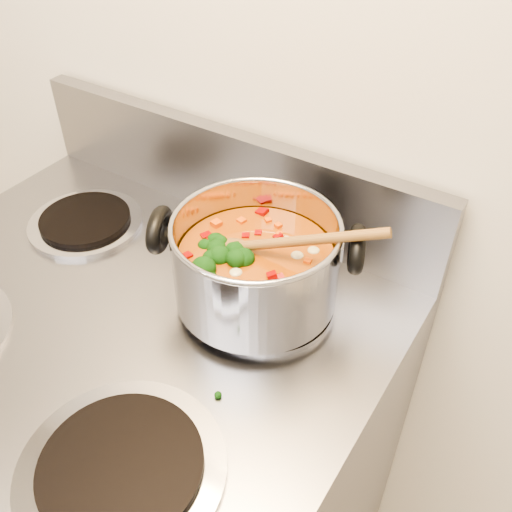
{
  "coord_description": "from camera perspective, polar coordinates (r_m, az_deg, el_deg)",
  "views": [
    {
      "loc": [
        0.44,
        0.81,
        1.51
      ],
      "look_at": [
        0.13,
        1.31,
        1.01
      ],
      "focal_mm": 40.0,
      "sensor_mm": 36.0,
      "label": 1
    }
  ],
  "objects": [
    {
      "name": "wooden_spoon",
      "position": [
        0.76,
        0.77,
        1.18
      ],
      "size": [
        0.25,
        0.1,
        0.1
      ],
      "rotation": [
        0.0,
        0.0,
        0.29
      ],
      "color": "brown",
      "rests_on": "stockpot"
    },
    {
      "name": "electric_range",
      "position": [
        1.2,
        -11.27,
        -21.3
      ],
      "size": [
        0.77,
        0.7,
        1.08
      ],
      "color": "gray",
      "rests_on": "ground"
    },
    {
      "name": "stockpot",
      "position": [
        0.79,
        -0.01,
        -0.77
      ],
      "size": [
        0.29,
        0.23,
        0.14
      ],
      "rotation": [
        0.0,
        0.0,
        0.41
      ],
      "color": "#A3A3AB",
      "rests_on": "electric_range"
    },
    {
      "name": "cooktop_crumbs",
      "position": [
        0.88,
        5.19,
        -1.59
      ],
      "size": [
        0.27,
        0.11,
        0.01
      ],
      "color": "black",
      "rests_on": "electric_range"
    }
  ]
}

